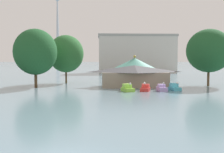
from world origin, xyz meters
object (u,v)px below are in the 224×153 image
shoreline_tree_right (209,51)px  distant_broadcast_tower (57,12)px  pedal_boat_lime (128,88)px  green_roof_pavilion (135,69)px  boathouse (134,76)px  background_building_block (136,54)px  shoreline_tree_mid (66,54)px  shoreline_tree_tall_left (35,52)px  pedal_boat_lavender (162,88)px  pedal_boat_red (145,88)px  pedal_boat_cyan (174,88)px

shoreline_tree_right → distant_broadcast_tower: size_ratio=0.07×
pedal_boat_lime → green_roof_pavilion: 19.14m
pedal_boat_lime → shoreline_tree_right: size_ratio=0.24×
boathouse → background_building_block: (9.04, 62.63, 6.05)m
shoreline_tree_mid → green_roof_pavilion: bearing=3.8°
shoreline_tree_mid → shoreline_tree_tall_left: bearing=-116.9°
shoreline_tree_tall_left → distant_broadcast_tower: bearing=98.2°
pedal_boat_lavender → green_roof_pavilion: 18.73m
shoreline_tree_right → distant_broadcast_tower: bearing=103.9°
shoreline_tree_mid → distant_broadcast_tower: (-56.40, 347.63, 71.50)m
shoreline_tree_mid → shoreline_tree_right: 32.88m
green_roof_pavilion → distant_broadcast_tower: size_ratio=0.06×
boathouse → shoreline_tree_mid: bearing=149.1°
pedal_boat_red → distant_broadcast_tower: bearing=-150.2°
green_roof_pavilion → pedal_boat_lavender: bearing=-81.9°
distant_broadcast_tower → background_building_block: bearing=-74.6°
pedal_boat_lavender → shoreline_tree_mid: bearing=-136.1°
pedal_boat_lavender → shoreline_tree_right: shoreline_tree_right is taller
pedal_boat_lime → shoreline_tree_mid: bearing=-161.8°
pedal_boat_lavender → distant_broadcast_tower: distant_broadcast_tower is taller
pedal_boat_cyan → green_roof_pavilion: green_roof_pavilion is taller
green_roof_pavilion → pedal_boat_cyan: bearing=-73.3°
distant_broadcast_tower → pedal_boat_cyan: bearing=-77.8°
pedal_boat_lavender → boathouse: (-3.99, 7.93, 1.87)m
pedal_boat_red → pedal_boat_cyan: size_ratio=1.07×
pedal_boat_cyan → shoreline_tree_right: bearing=117.1°
pedal_boat_red → green_roof_pavilion: bearing=-162.7°
pedal_boat_red → shoreline_tree_mid: shoreline_tree_mid is taller
pedal_boat_lavender → background_building_block: (5.05, 70.57, 7.92)m
shoreline_tree_tall_left → shoreline_tree_mid: (4.96, 9.78, -0.14)m
shoreline_tree_tall_left → distant_broadcast_tower: size_ratio=0.07×
pedal_boat_lime → shoreline_tree_tall_left: (-18.16, 7.65, 6.78)m
green_roof_pavilion → shoreline_tree_tall_left: size_ratio=0.86×
pedal_boat_lime → pedal_boat_cyan: 8.98m
pedal_boat_lime → shoreline_tree_mid: shoreline_tree_mid is taller
pedal_boat_red → shoreline_tree_mid: (-16.50, 16.99, 6.67)m
pedal_boat_red → shoreline_tree_right: bearing=138.6°
background_building_block → pedal_boat_lavender: bearing=-94.1°
shoreline_tree_tall_left → background_building_block: background_building_block is taller
pedal_boat_cyan → shoreline_tree_tall_left: (-27.06, 6.46, 6.79)m
pedal_boat_red → pedal_boat_cyan: pedal_boat_red is taller
pedal_boat_lime → pedal_boat_cyan: pedal_boat_lime is taller
pedal_boat_red → shoreline_tree_tall_left: 23.65m
pedal_boat_red → pedal_boat_cyan: (5.60, 0.76, 0.02)m
green_roof_pavilion → pedal_boat_lime: bearing=-101.3°
shoreline_tree_right → background_building_block: bearing=96.8°
boathouse → shoreline_tree_tall_left: shoreline_tree_tall_left is taller
pedal_boat_cyan → background_building_block: (2.44, 69.61, 7.91)m
pedal_boat_lavender → background_building_block: size_ratio=0.07×
distant_broadcast_tower → shoreline_tree_right: bearing=-76.1°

